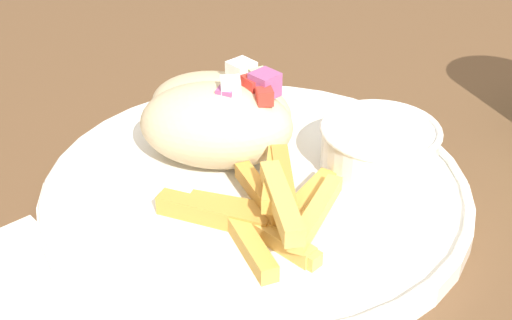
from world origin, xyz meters
The scene contains 7 objects.
table centered at (0.00, 0.00, 0.70)m, with size 1.40×1.40×0.76m.
napkin centered at (0.06, -0.22, 0.76)m, with size 0.18×0.12×0.00m.
plate centered at (0.04, -0.05, 0.77)m, with size 0.30×0.30×0.02m.
pita_sandwich_near centered at (-0.01, -0.05, 0.81)m, with size 0.13×0.13×0.07m.
pita_sandwich_far centered at (-0.03, -0.03, 0.80)m, with size 0.14×0.13×0.06m.
fries_pile centered at (0.08, -0.07, 0.79)m, with size 0.11×0.12×0.04m.
sauce_ramekin centered at (0.07, 0.03, 0.80)m, with size 0.08×0.08×0.04m.
Camera 1 is at (0.38, -0.27, 1.06)m, focal length 50.00 mm.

